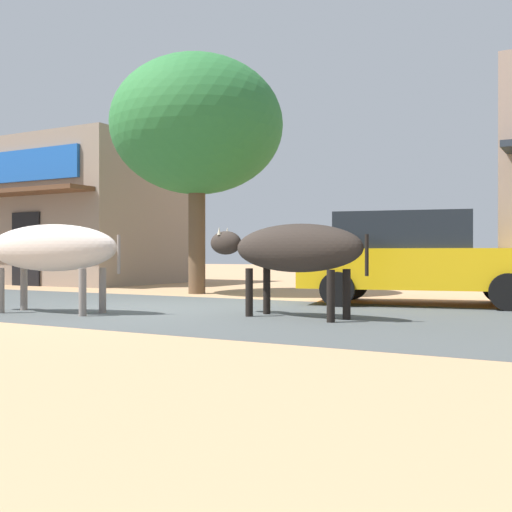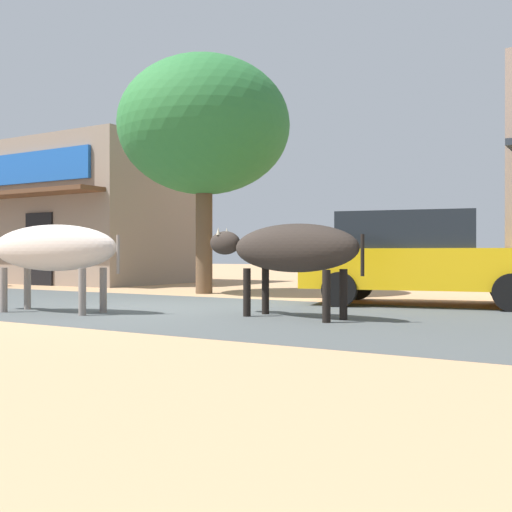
# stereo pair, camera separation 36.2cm
# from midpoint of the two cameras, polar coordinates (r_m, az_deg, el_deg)

# --- Properties ---
(ground) EXTENTS (80.00, 80.00, 0.00)m
(ground) POSITION_cam_midpoint_polar(r_m,az_deg,el_deg) (10.53, -10.43, -4.74)
(ground) COLOR tan
(asphalt_road) EXTENTS (72.00, 5.27, 0.00)m
(asphalt_road) POSITION_cam_midpoint_polar(r_m,az_deg,el_deg) (10.53, -10.43, -4.73)
(asphalt_road) COLOR #4A5050
(asphalt_road) RESTS_ON ground
(storefront_left_cafe) EXTENTS (6.84, 5.32, 4.39)m
(storefront_left_cafe) POSITION_cam_midpoint_polar(r_m,az_deg,el_deg) (21.02, -17.36, 3.71)
(storefront_left_cafe) COLOR gray
(storefront_left_cafe) RESTS_ON ground
(roadside_tree) EXTENTS (3.93, 3.93, 5.42)m
(roadside_tree) POSITION_cam_midpoint_polar(r_m,az_deg,el_deg) (14.59, -6.15, 11.74)
(roadside_tree) COLOR brown
(roadside_tree) RESTS_ON ground
(parked_hatchback_car) EXTENTS (4.48, 2.63, 1.64)m
(parked_hatchback_car) POSITION_cam_midpoint_polar(r_m,az_deg,el_deg) (11.48, 13.55, -0.12)
(parked_hatchback_car) COLOR yellow
(parked_hatchback_car) RESTS_ON ground
(cow_near_brown) EXTENTS (2.82, 1.15, 1.36)m
(cow_near_brown) POSITION_cam_midpoint_polar(r_m,az_deg,el_deg) (10.11, -19.42, 0.64)
(cow_near_brown) COLOR beige
(cow_near_brown) RESTS_ON ground
(cow_far_dark) EXTENTS (2.66, 0.88, 1.33)m
(cow_far_dark) POSITION_cam_midpoint_polar(r_m,az_deg,el_deg) (8.82, 2.17, 0.63)
(cow_far_dark) COLOR #2D2621
(cow_far_dark) RESTS_ON ground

